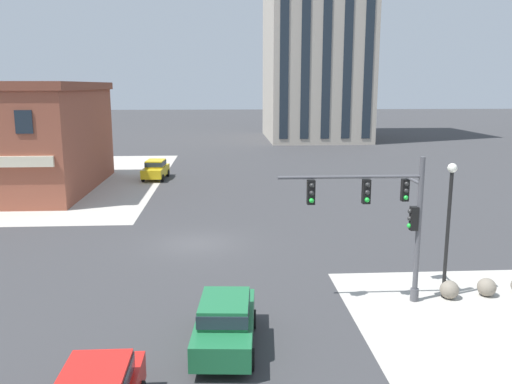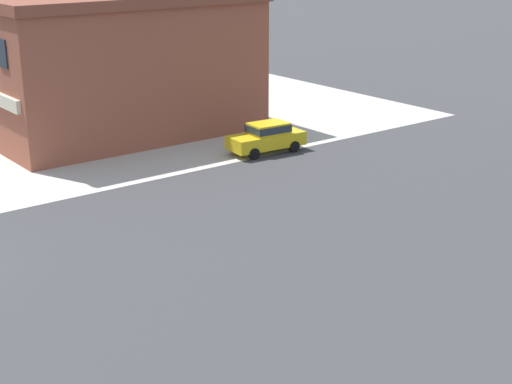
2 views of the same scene
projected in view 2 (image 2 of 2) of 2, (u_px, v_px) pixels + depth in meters
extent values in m
cube|color=#B7B2A8|center=(132.00, 106.00, 55.32)|extent=(32.00, 32.00, 0.02)
cube|color=gold|center=(266.00, 140.00, 43.60)|extent=(2.08, 4.52, 0.76)
cube|color=gold|center=(268.00, 128.00, 43.46)|extent=(1.65, 2.22, 0.60)
cube|color=#232D38|center=(268.00, 128.00, 43.46)|extent=(1.69, 2.31, 0.40)
cylinder|color=black|center=(254.00, 154.00, 42.35)|extent=(0.27, 0.65, 0.64)
cylinder|color=black|center=(238.00, 147.00, 43.67)|extent=(0.27, 0.65, 0.64)
cylinder|color=black|center=(294.00, 146.00, 43.78)|extent=(0.27, 0.65, 0.64)
cylinder|color=black|center=(277.00, 140.00, 45.10)|extent=(0.27, 0.65, 0.64)
cube|color=brown|center=(71.00, 56.00, 52.04)|extent=(22.98, 15.74, 7.85)
cube|color=#1E2833|center=(2.00, 53.00, 39.93)|extent=(1.10, 0.08, 1.50)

